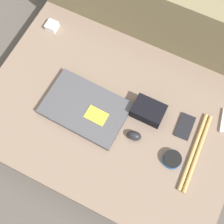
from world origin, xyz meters
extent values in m
plane|color=#4C4742|center=(0.00, 0.00, 0.00)|extent=(8.00, 8.00, 0.00)
cube|color=#7A6656|center=(0.00, 0.00, 0.07)|extent=(1.11, 0.78, 0.14)
cube|color=#756B4C|center=(0.00, 0.49, 0.23)|extent=(1.11, 0.20, 0.46)
cube|color=#47474C|center=(-0.11, -0.03, 0.16)|extent=(0.36, 0.24, 0.03)
cube|color=yellow|center=(-0.05, -0.05, 0.17)|extent=(0.09, 0.06, 0.00)
ellipsoid|color=black|center=(0.13, -0.05, 0.16)|extent=(0.07, 0.05, 0.04)
cylinder|color=#1E569E|center=(0.31, -0.07, 0.15)|extent=(0.08, 0.08, 0.02)
cylinder|color=black|center=(0.31, -0.07, 0.17)|extent=(0.07, 0.07, 0.01)
cube|color=black|center=(0.30, 0.08, 0.15)|extent=(0.07, 0.11, 0.01)
cube|color=black|center=(0.14, 0.07, 0.17)|extent=(0.13, 0.09, 0.06)
cube|color=silver|center=(-0.45, 0.26, 0.16)|extent=(0.05, 0.05, 0.03)
cylinder|color=tan|center=(0.37, 0.00, 0.15)|extent=(0.03, 0.34, 0.02)
cylinder|color=tan|center=(0.39, 0.00, 0.15)|extent=(0.03, 0.34, 0.02)
camera|label=1|loc=(0.21, -0.41, 1.40)|focal=50.00mm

